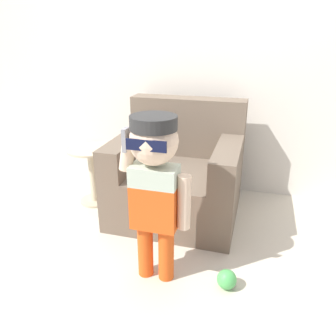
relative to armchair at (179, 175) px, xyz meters
The scene contains 6 objects.
ground_plane 0.42m from the armchair, 104.73° to the right, with size 10.00×10.00×0.00m, color beige.
wall_back 1.13m from the armchair, 96.29° to the left, with size 10.00×0.05×2.60m.
armchair is the anchor object (origin of this frame).
person_child 0.94m from the armchair, 85.16° to the right, with size 0.43×0.32×1.04m.
side_table 0.78m from the armchair, behind, with size 0.42×0.42×0.52m.
toy_ball 1.04m from the armchair, 58.77° to the right, with size 0.12×0.12×0.12m.
Camera 1 is at (0.68, -2.24, 1.44)m, focal length 35.00 mm.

